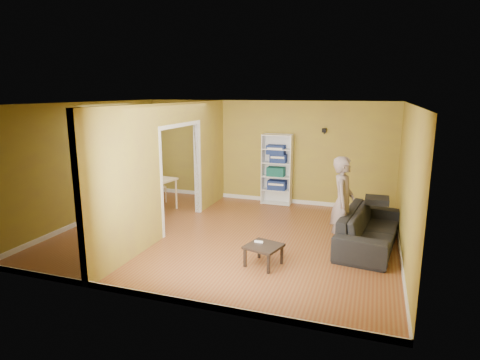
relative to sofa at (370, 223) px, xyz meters
name	(u,v)px	position (x,y,z in m)	size (l,w,h in m)	color
room_shell	(227,171)	(-2.70, -0.32, 0.86)	(6.50, 6.50, 6.50)	brown
partition	(172,168)	(-3.90, -0.32, 0.86)	(0.22, 5.50, 2.60)	olive
wall_speaker	(324,130)	(-1.20, 2.37, 1.46)	(0.10, 0.10, 0.10)	black
sofa	(370,223)	(0.00, 0.00, 0.00)	(0.99, 2.31, 0.88)	black
person	(343,195)	(-0.49, -0.24, 0.55)	(0.56, 0.72, 1.99)	slate
bookshelf	(277,169)	(-2.32, 2.28, 0.45)	(0.75, 0.33, 1.78)	white
paper_box_navy_a	(277,185)	(-2.30, 2.24, 0.06)	(0.46, 0.30, 0.23)	navy
paper_box_teal	(276,172)	(-2.34, 2.24, 0.40)	(0.44, 0.28, 0.22)	teal
paper_box_navy_b	(278,158)	(-2.28, 2.24, 0.74)	(0.40, 0.26, 0.21)	navy
paper_box_navy_c	(276,149)	(-2.35, 2.24, 0.98)	(0.45, 0.29, 0.23)	navy
coffee_table	(264,248)	(-1.62, -1.49, -0.14)	(0.53, 0.53, 0.35)	black
game_controller	(259,242)	(-1.73, -1.40, -0.07)	(0.14, 0.04, 0.03)	white
dining_table	(148,182)	(-5.15, 0.74, 0.25)	(1.24, 0.82, 0.77)	beige
chair_left	(123,187)	(-5.86, 0.74, 0.08)	(0.47, 0.47, 1.03)	tan
chair_near	(135,198)	(-5.09, 0.10, 0.00)	(0.41, 0.41, 0.88)	#DAC085
chair_far	(158,187)	(-5.17, 1.26, 0.00)	(0.41, 0.41, 0.89)	tan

